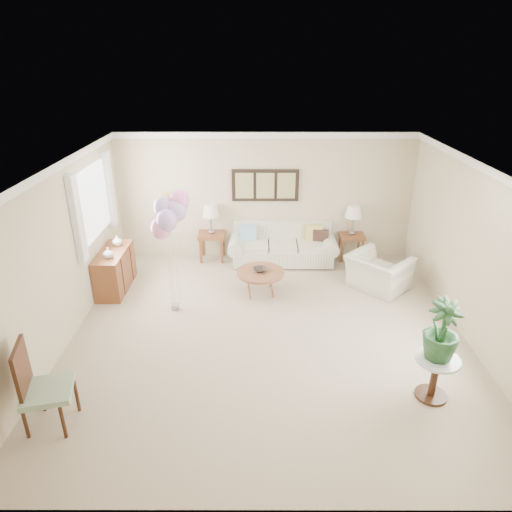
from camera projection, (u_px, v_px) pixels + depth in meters
The scene contains 18 objects.
ground_plane at pixel (268, 333), 7.08m from camera, with size 6.00×6.00×0.00m, color tan.
room_shell at pixel (261, 234), 6.51m from camera, with size 6.04×6.04×2.60m.
wall_art_triptych at pixel (265, 185), 9.16m from camera, with size 1.35×0.06×0.65m.
sofa at pixel (283, 247), 9.41m from camera, with size 2.22×0.84×0.82m.
end_table_left at pixel (212, 237), 9.44m from camera, with size 0.55×0.50×0.60m.
end_table_right at pixel (351, 238), 9.48m from camera, with size 0.51×0.46×0.56m.
lamp_left at pixel (211, 212), 9.21m from camera, with size 0.34×0.34×0.60m.
lamp_right at pixel (354, 213), 9.26m from camera, with size 0.35×0.35×0.61m.
coffee_table at pixel (261, 273), 8.11m from camera, with size 0.86×0.86×0.43m.
decor_bowl at pixel (260, 270), 8.09m from camera, with size 0.25×0.25×0.06m, color #2E2320.
armchair at pixel (378, 272), 8.32m from camera, with size 1.00×0.87×0.65m, color beige.
side_table at pixel (436, 368), 5.61m from camera, with size 0.54×0.54×0.59m.
potted_plant at pixel (442, 330), 5.41m from camera, with size 0.44×0.44×0.78m, color #1C4420.
accent_chair at pixel (39, 385), 5.13m from camera, with size 0.64×0.64×1.09m.
credenza at pixel (115, 270), 8.31m from camera, with size 0.46×1.20×0.74m.
vase_white at pixel (108, 253), 7.86m from camera, with size 0.18×0.18×0.18m, color silver.
vase_sage at pixel (117, 241), 8.36m from camera, with size 0.18×0.18×0.19m, color silver.
balloon_cluster at pixel (169, 212), 7.04m from camera, with size 0.59×0.64×2.08m.
Camera 1 is at (-0.18, -5.98, 3.98)m, focal length 32.00 mm.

